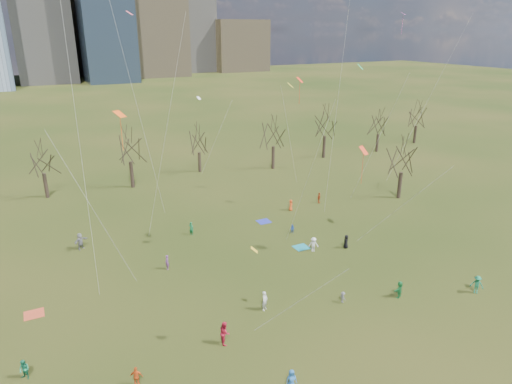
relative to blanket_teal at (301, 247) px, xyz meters
name	(u,v)px	position (x,y,z in m)	size (l,w,h in m)	color
ground	(319,310)	(-5.05, -10.86, -0.01)	(500.00, 500.00, 0.00)	black
bare_tree_row	(180,147)	(-5.14, 26.36, 6.10)	(113.04, 29.80, 9.50)	black
blanket_teal	(301,247)	(0.00, 0.00, 0.00)	(1.60, 1.50, 0.03)	teal
blanket_navy	(264,221)	(-0.34, 8.27, 0.00)	(1.60, 1.50, 0.03)	#242FA9
blanket_crimson	(34,314)	(-27.03, -0.44, 0.00)	(1.60, 1.50, 0.03)	#C34427
person_0	(291,380)	(-11.92, -17.66, 0.75)	(0.74, 0.48, 1.52)	#2866AD
person_1	(265,301)	(-9.20, -8.70, 0.88)	(0.65, 0.43, 1.78)	silver
person_2	(225,333)	(-14.01, -11.24, 0.93)	(0.92, 0.72, 1.90)	#B51931
person_3	(343,297)	(-2.51, -10.84, 0.51)	(0.68, 0.39, 1.05)	slate
person_4	(136,376)	(-21.10, -12.66, 0.74)	(0.88, 0.37, 1.50)	#D85018
person_5	(399,289)	(2.55, -12.44, 0.77)	(1.46, 0.47, 1.58)	#1B7D38
person_6	(346,242)	(4.35, -2.32, 0.76)	(0.76, 0.49, 1.55)	black
person_7	(167,262)	(-14.65, 1.99, 0.76)	(0.57, 0.37, 1.55)	#7D4387
person_8	(292,229)	(1.08, 3.68, 0.52)	(0.52, 0.41, 1.08)	#274CA9
person_9	(313,244)	(0.67, -1.37, 0.81)	(1.06, 0.61, 1.65)	silver
person_10	(319,198)	(9.59, 10.63, 0.74)	(0.89, 0.37, 1.51)	#A83918
person_11	(80,241)	(-21.85, 10.65, 0.93)	(1.76, 0.56, 1.90)	slate
person_12	(291,205)	(4.63, 9.99, 0.74)	(0.74, 0.48, 1.51)	#FB551B
person_13	(191,228)	(-9.75, 8.71, 0.79)	(0.59, 0.39, 1.62)	#186E39
person_14	(24,370)	(-27.84, -8.52, 0.74)	(0.74, 0.57, 1.52)	#19724C
person_15	(477,285)	(9.36, -15.12, 0.86)	(1.13, 0.65, 1.75)	#19724C
kites_airborne	(265,130)	(-3.28, 2.57, 13.03)	(70.91, 45.04, 29.66)	#FF5A15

